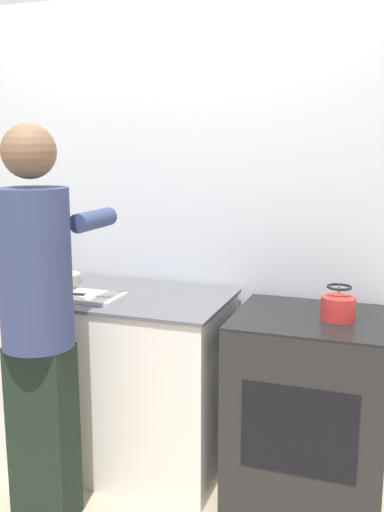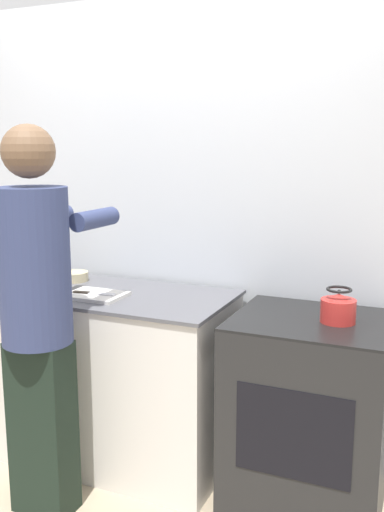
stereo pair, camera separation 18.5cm
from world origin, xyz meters
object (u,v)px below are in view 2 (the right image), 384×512
(bowl_prep, at_px, (74,276))
(canister_jar, at_px, (48,263))
(cutting_board, at_px, (95,295))
(kettle, at_px, (338,308))
(knife, at_px, (93,293))
(person, at_px, (38,308))
(oven, at_px, (308,413))

(bowl_prep, relative_size, canister_jar, 0.88)
(cutting_board, xyz_separation_m, kettle, (1.20, 0.10, 0.04))
(knife, relative_size, bowl_prep, 1.44)
(kettle, relative_size, canister_jar, 0.86)
(cutting_board, distance_m, kettle, 1.21)
(person, relative_size, cutting_board, 6.05)
(knife, bearing_deg, cutting_board, 44.95)
(cutting_board, bearing_deg, person, -93.78)
(kettle, distance_m, canister_jar, 1.69)
(person, relative_size, canister_jar, 9.83)
(person, bearing_deg, kettle, 23.02)
(person, height_order, bowl_prep, person)
(person, relative_size, knife, 7.70)
(cutting_board, xyz_separation_m, canister_jar, (-0.48, 0.24, 0.08))
(person, height_order, canister_jar, person)
(kettle, bearing_deg, bowl_prep, 174.17)
(cutting_board, bearing_deg, kettle, 4.89)
(kettle, bearing_deg, person, -156.98)
(person, xyz_separation_m, canister_jar, (-0.45, 0.66, 0.04))
(bowl_prep, distance_m, canister_jar, 0.18)
(cutting_board, height_order, kettle, kettle)
(cutting_board, relative_size, kettle, 1.88)
(canister_jar, bearing_deg, bowl_prep, 4.64)
(knife, distance_m, kettle, 1.22)
(oven, xyz_separation_m, kettle, (0.12, -0.01, 0.53))
(person, bearing_deg, canister_jar, 124.27)
(oven, height_order, kettle, kettle)
(person, xyz_separation_m, bowl_prep, (-0.28, 0.68, -0.02))
(knife, relative_size, kettle, 1.48)
(person, relative_size, kettle, 11.41)
(oven, xyz_separation_m, bowl_prep, (-1.40, 0.15, 0.50))
(person, height_order, knife, person)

